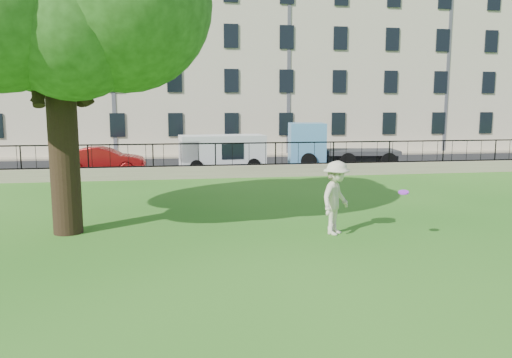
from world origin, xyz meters
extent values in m
plane|color=#246317|center=(0.00, 0.00, 0.00)|extent=(120.00, 120.00, 0.00)
cube|color=gray|center=(0.00, 12.00, 0.30)|extent=(50.00, 0.40, 0.60)
cube|color=black|center=(0.00, 12.00, 0.63)|extent=(50.00, 0.05, 0.06)
cube|color=black|center=(0.00, 12.00, 1.70)|extent=(50.00, 0.05, 0.06)
cube|color=black|center=(0.00, 16.70, 0.01)|extent=(60.00, 9.00, 0.01)
cube|color=gray|center=(0.00, 21.90, 0.06)|extent=(60.00, 1.40, 0.12)
cube|color=beige|center=(0.00, 27.60, 6.50)|extent=(56.00, 10.00, 13.00)
cylinder|color=black|center=(-4.91, 2.04, 2.19)|extent=(0.80, 0.80, 4.39)
sphere|color=#224A13|center=(-3.11, 1.24, 6.17)|extent=(4.58, 4.58, 4.58)
imported|color=beige|center=(2.50, 0.75, 1.03)|extent=(1.46, 1.50, 2.06)
cylinder|color=#B22AF1|center=(4.00, -0.25, 1.32)|extent=(0.29, 0.28, 0.12)
imported|color=#A81416|center=(-5.64, 14.40, 0.69)|extent=(4.21, 1.48, 1.39)
cube|color=silver|center=(0.59, 14.87, 0.96)|extent=(4.73, 2.23, 1.92)
cube|color=#599BD1|center=(7.54, 15.40, 1.26)|extent=(6.24, 2.90, 2.52)
camera|label=1|loc=(-1.79, -12.32, 3.60)|focal=35.00mm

